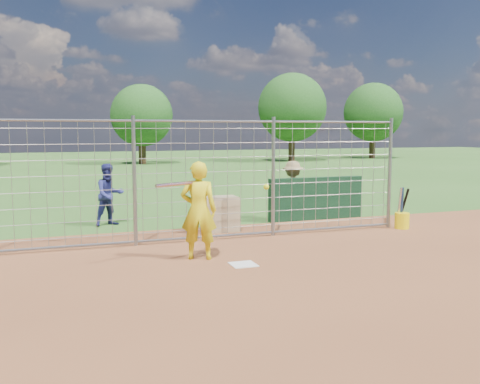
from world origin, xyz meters
name	(u,v)px	position (x,y,z in m)	size (l,w,h in m)	color
ground	(239,262)	(0.00, 0.00, 0.00)	(100.00, 100.00, 0.00)	#2D591E
infield_dirt	(321,318)	(0.00, -3.00, 0.01)	(18.00, 18.00, 0.00)	brown
home_plate	(243,265)	(0.00, -0.20, 0.01)	(0.43, 0.43, 0.02)	silver
dugout_wall	(316,199)	(3.40, 3.60, 0.55)	(2.60, 0.20, 1.10)	#11381E
batter	(199,211)	(-0.60, 0.48, 0.89)	(0.65, 0.42, 1.77)	yellow
bystander_a	(109,195)	(-1.73, 4.52, 0.76)	(0.73, 0.57, 1.51)	navy
bystander_c	(293,190)	(2.87, 3.88, 0.76)	(0.98, 0.56, 1.52)	olive
equipment_bin	(220,214)	(0.56, 2.90, 0.40)	(0.80, 0.55, 0.80)	tan
equipment_in_play	(199,185)	(-0.66, 0.25, 1.37)	(2.09, 0.43, 0.18)	silver
bucket_with_bats	(402,218)	(4.71, 1.76, 0.25)	(0.34, 0.39, 0.98)	yellow
backstop_fence	(207,181)	(0.00, 2.00, 1.26)	(9.08, 0.08, 2.60)	gray
tree_line	(143,109)	(3.13, 28.13, 3.71)	(44.66, 6.72, 6.48)	#3F2B19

